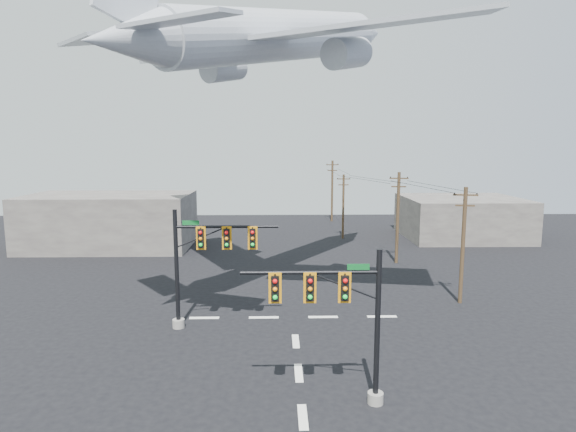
{
  "coord_description": "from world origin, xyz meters",
  "views": [
    {
      "loc": [
        -1.05,
        -19.03,
        11.52
      ],
      "look_at": [
        -0.52,
        5.0,
        7.95
      ],
      "focal_mm": 30.0,
      "sensor_mm": 36.0,
      "label": 1
    }
  ],
  "objects_px": {
    "utility_pole_c": "(343,205)",
    "utility_pole_d": "(332,190)",
    "utility_pole_b": "(398,216)",
    "signal_mast_far": "(202,262)",
    "signal_mast_near": "(344,319)",
    "airliner": "(281,37)",
    "utility_pole_a": "(463,243)"
  },
  "relations": [
    {
      "from": "utility_pole_c",
      "to": "signal_mast_near",
      "type": "bearing_deg",
      "value": -96.85
    },
    {
      "from": "utility_pole_c",
      "to": "signal_mast_far",
      "type": "bearing_deg",
      "value": -112.85
    },
    {
      "from": "signal_mast_near",
      "to": "utility_pole_a",
      "type": "xyz_separation_m",
      "value": [
        10.53,
        13.79,
        0.49
      ]
    },
    {
      "from": "utility_pole_b",
      "to": "airliner",
      "type": "bearing_deg",
      "value": -132.0
    },
    {
      "from": "signal_mast_far",
      "to": "airliner",
      "type": "relative_size",
      "value": 0.27
    },
    {
      "from": "signal_mast_near",
      "to": "utility_pole_d",
      "type": "bearing_deg",
      "value": 84.12
    },
    {
      "from": "utility_pole_b",
      "to": "utility_pole_d",
      "type": "height_order",
      "value": "utility_pole_d"
    },
    {
      "from": "utility_pole_b",
      "to": "utility_pole_c",
      "type": "relative_size",
      "value": 1.13
    },
    {
      "from": "signal_mast_far",
      "to": "airliner",
      "type": "distance_m",
      "value": 17.09
    },
    {
      "from": "signal_mast_near",
      "to": "utility_pole_a",
      "type": "height_order",
      "value": "utility_pole_a"
    },
    {
      "from": "signal_mast_far",
      "to": "utility_pole_a",
      "type": "relative_size",
      "value": 0.89
    },
    {
      "from": "utility_pole_b",
      "to": "utility_pole_d",
      "type": "bearing_deg",
      "value": 104.31
    },
    {
      "from": "utility_pole_c",
      "to": "utility_pole_a",
      "type": "bearing_deg",
      "value": -76.97
    },
    {
      "from": "utility_pole_b",
      "to": "utility_pole_c",
      "type": "bearing_deg",
      "value": 112.75
    },
    {
      "from": "signal_mast_near",
      "to": "airliner",
      "type": "relative_size",
      "value": 0.25
    },
    {
      "from": "utility_pole_d",
      "to": "airliner",
      "type": "relative_size",
      "value": 0.32
    },
    {
      "from": "utility_pole_c",
      "to": "utility_pole_d",
      "type": "relative_size",
      "value": 0.86
    },
    {
      "from": "utility_pole_c",
      "to": "airliner",
      "type": "height_order",
      "value": "airliner"
    },
    {
      "from": "signal_mast_near",
      "to": "utility_pole_a",
      "type": "bearing_deg",
      "value": 52.62
    },
    {
      "from": "utility_pole_d",
      "to": "airliner",
      "type": "height_order",
      "value": "airliner"
    },
    {
      "from": "utility_pole_a",
      "to": "airliner",
      "type": "distance_m",
      "value": 19.82
    },
    {
      "from": "utility_pole_a",
      "to": "utility_pole_d",
      "type": "height_order",
      "value": "utility_pole_d"
    },
    {
      "from": "signal_mast_near",
      "to": "utility_pole_a",
      "type": "relative_size",
      "value": 0.83
    },
    {
      "from": "signal_mast_far",
      "to": "utility_pole_b",
      "type": "height_order",
      "value": "utility_pole_b"
    },
    {
      "from": "utility_pole_c",
      "to": "airliner",
      "type": "bearing_deg",
      "value": -108.22
    },
    {
      "from": "utility_pole_a",
      "to": "utility_pole_b",
      "type": "bearing_deg",
      "value": 110.55
    },
    {
      "from": "signal_mast_far",
      "to": "utility_pole_d",
      "type": "relative_size",
      "value": 0.82
    },
    {
      "from": "utility_pole_b",
      "to": "utility_pole_d",
      "type": "distance_m",
      "value": 26.38
    },
    {
      "from": "signal_mast_far",
      "to": "utility_pole_c",
      "type": "xyz_separation_m",
      "value": [
        12.82,
        29.2,
        -0.11
      ]
    },
    {
      "from": "signal_mast_near",
      "to": "utility_pole_a",
      "type": "distance_m",
      "value": 17.36
    },
    {
      "from": "utility_pole_b",
      "to": "utility_pole_c",
      "type": "height_order",
      "value": "utility_pole_b"
    },
    {
      "from": "utility_pole_a",
      "to": "utility_pole_b",
      "type": "distance_m",
      "value": 12.24
    }
  ]
}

